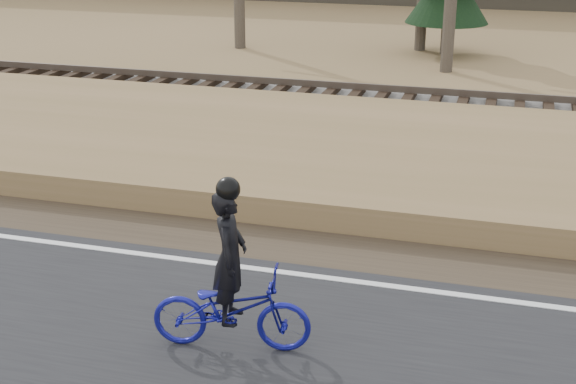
% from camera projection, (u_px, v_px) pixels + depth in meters
% --- Properties ---
extents(cyclist, '(1.84, 0.89, 2.01)m').
position_uv_depth(cyclist, '(231.00, 296.00, 8.74)').
color(cyclist, navy).
rests_on(cyclist, road).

